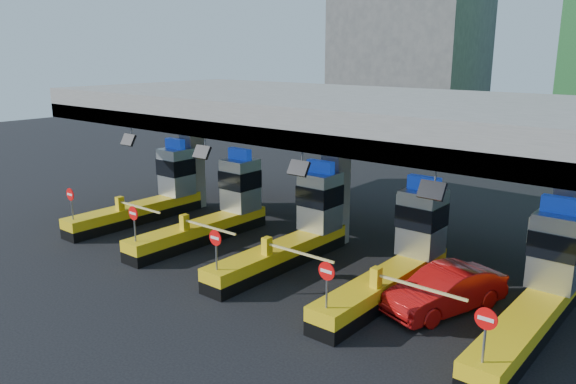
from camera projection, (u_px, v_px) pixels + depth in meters
The scene contains 9 objects.
ground at pixel (295, 260), 24.46m from camera, with size 120.00×120.00×0.00m, color black.
toll_canopy at pixel (335, 114), 25.11m from camera, with size 28.00×12.09×7.00m.
toll_lane_far_left at pixel (155, 192), 30.51m from camera, with size 4.43×8.00×4.16m.
toll_lane_left at pixel (219, 208), 27.42m from camera, with size 4.43×8.00×4.16m.
toll_lane_center at pixel (299, 228), 24.33m from camera, with size 4.43×8.00×4.16m.
toll_lane_right at pixel (402, 254), 21.24m from camera, with size 4.43×8.00×4.16m.
toll_lane_far_right at pixel (540, 289), 18.15m from camera, with size 4.43×8.00×4.16m.
bg_building_concrete at pixel (409, 49), 57.81m from camera, with size 14.00×10.00×18.00m, color #4C4C49.
red_car at pixel (445, 290), 19.56m from camera, with size 1.64×4.70×1.55m, color #AA0D0D.
Camera 1 is at (14.43, -17.90, 8.88)m, focal length 35.00 mm.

